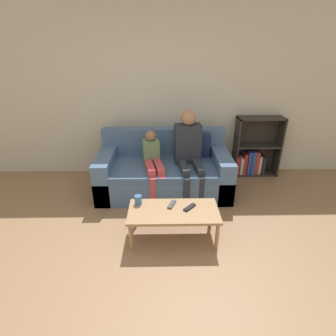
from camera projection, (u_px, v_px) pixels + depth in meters
ground_plane at (152, 292)px, 2.34m from camera, size 22.00×22.00×0.00m
wall_back at (156, 95)px, 4.10m from camera, size 12.00×0.06×2.60m
couch at (164, 172)px, 3.92m from camera, size 1.89×0.99×0.85m
bookshelf at (254, 152)px, 4.38m from camera, size 0.73×0.28×0.98m
coffee_table at (173, 213)px, 2.87m from camera, size 0.99×0.48×0.37m
person_adult at (189, 147)px, 3.67m from camera, size 0.40×0.70×1.22m
person_child at (153, 162)px, 3.67m from camera, size 0.34×0.70×0.92m
cup_near at (138, 200)px, 2.94m from camera, size 0.08×0.08×0.11m
tv_remote_0 at (190, 207)px, 2.88m from camera, size 0.15×0.16×0.02m
tv_remote_1 at (172, 204)px, 2.94m from camera, size 0.11×0.18×0.02m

